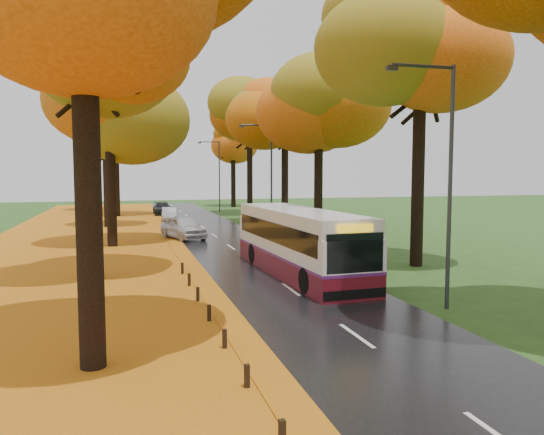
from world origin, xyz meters
name	(u,v)px	position (x,y,z in m)	size (l,w,h in m)	color
road	(228,245)	(0.00, 25.00, 0.02)	(6.50, 90.00, 0.04)	black
centre_line	(228,245)	(0.00, 25.00, 0.04)	(0.12, 90.00, 0.01)	silver
leaf_verge	(74,251)	(-9.00, 25.00, 0.01)	(12.00, 90.00, 0.02)	#964C0D
leaf_drift	(178,247)	(-3.05, 25.00, 0.04)	(0.90, 90.00, 0.01)	orange
trees_left	(104,90)	(-7.18, 27.06, 9.53)	(9.20, 74.00, 13.88)	black
trees_right	(326,96)	(7.19, 26.91, 9.69)	(9.30, 74.20, 13.96)	black
bollard_row	(235,356)	(-3.70, 4.70, 0.26)	(0.11, 23.51, 0.52)	black
streetlamp_near	(444,167)	(3.95, 8.00, 4.71)	(2.45, 0.18, 8.00)	#333538
streetlamp_mid	(268,170)	(3.95, 30.00, 4.71)	(2.45, 0.18, 8.00)	#333538
streetlamp_far	(217,171)	(3.95, 52.00, 4.71)	(2.45, 0.18, 8.00)	#333538
bus	(299,241)	(1.26, 14.86, 1.54)	(3.02, 10.97, 2.86)	#580D18
car_white	(183,227)	(-2.34, 28.80, 0.80)	(1.81, 4.49, 1.53)	silver
car_silver	(169,214)	(-2.16, 42.68, 0.66)	(1.30, 3.73, 1.23)	#A8ACB0
car_dark	(162,208)	(-2.31, 50.03, 0.68)	(1.80, 4.43, 1.29)	black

